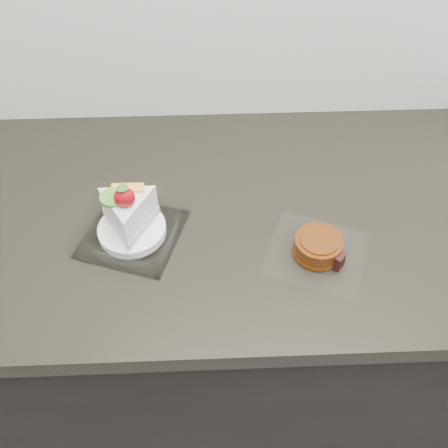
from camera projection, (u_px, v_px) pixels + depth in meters
name	position (u px, v px, depth m)	size (l,w,h in m)	color
counter	(306.00, 321.00, 1.33)	(2.04, 0.64, 0.90)	black
cake_tray	(130.00, 222.00, 0.92)	(0.22, 0.22, 0.14)	white
mooncake_wrap	(318.00, 248.00, 0.90)	(0.22, 0.21, 0.04)	white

